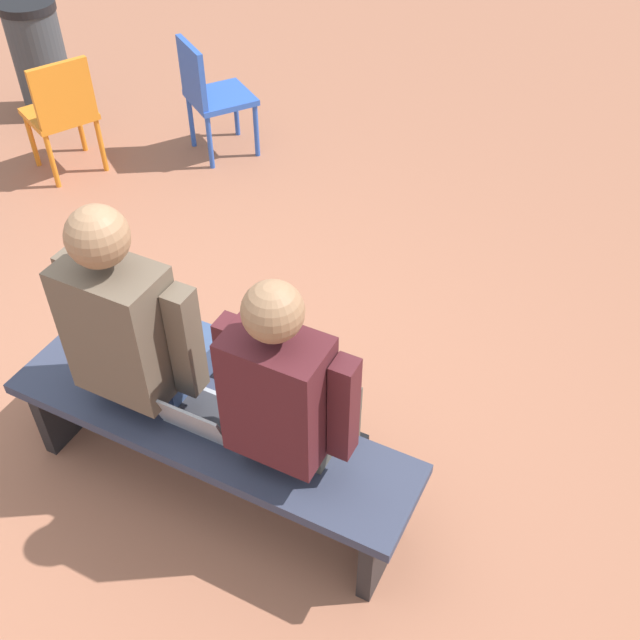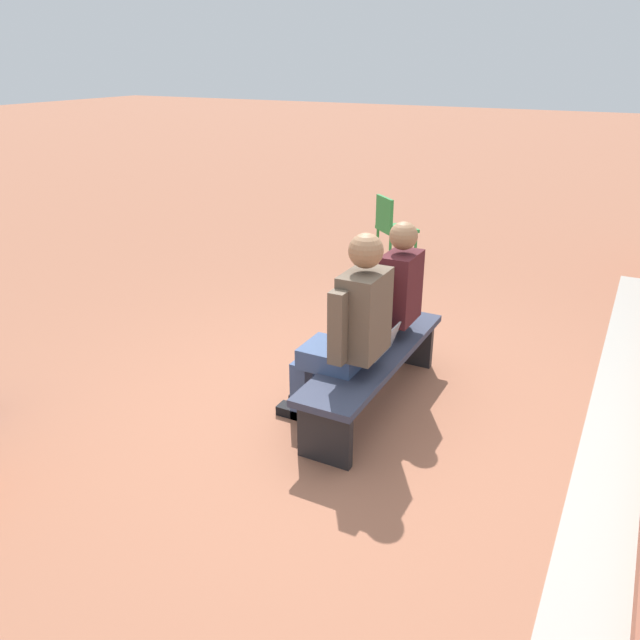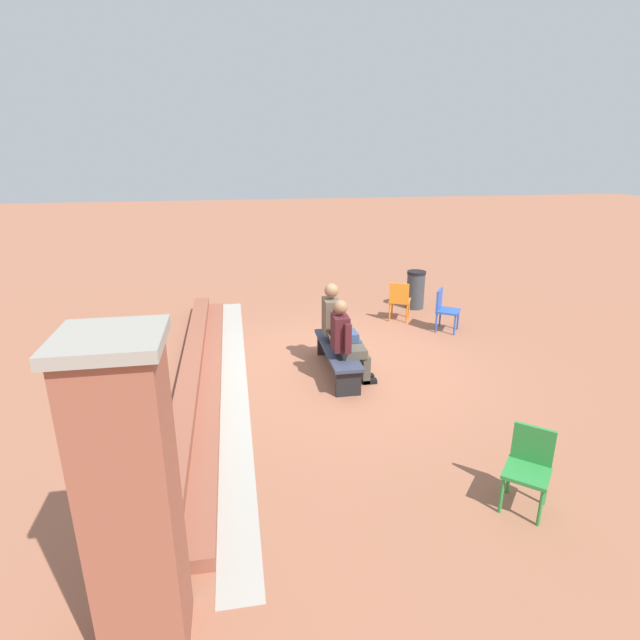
% 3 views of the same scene
% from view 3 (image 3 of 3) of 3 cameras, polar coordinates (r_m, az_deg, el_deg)
% --- Properties ---
extents(ground_plane, '(60.00, 60.00, 0.00)m').
position_cam_3_polar(ground_plane, '(8.45, 2.32, -5.15)').
color(ground_plane, '#9E6047').
extents(concrete_strip, '(8.34, 0.40, 0.01)m').
position_cam_3_polar(concrete_strip, '(8.01, -9.79, -6.83)').
color(concrete_strip, '#A8A399').
rests_on(concrete_strip, ground).
extents(brick_steps, '(7.54, 0.60, 0.30)m').
position_cam_3_polar(brick_steps, '(7.98, -13.81, -6.24)').
color(brick_steps, '#93513D').
rests_on(brick_steps, ground).
extents(brick_pillar_left_of_steps, '(0.64, 0.64, 2.42)m').
position_cam_3_polar(brick_pillar_left_of_steps, '(3.74, -20.63, -18.92)').
color(brick_pillar_left_of_steps, '#93513D').
rests_on(brick_pillar_left_of_steps, ground).
extents(bench, '(1.80, 0.44, 0.45)m').
position_cam_3_polar(bench, '(8.02, 1.99, -3.77)').
color(bench, '#33384C').
rests_on(bench, ground).
extents(person_student, '(0.54, 0.69, 1.34)m').
position_cam_3_polar(person_student, '(7.56, 3.10, -2.25)').
color(person_student, '#4C473D').
rests_on(person_student, ground).
extents(person_adult, '(0.59, 0.74, 1.42)m').
position_cam_3_polar(person_adult, '(8.18, 2.06, -0.34)').
color(person_adult, '#384C75').
rests_on(person_adult, ground).
extents(laptop, '(0.32, 0.29, 0.21)m').
position_cam_3_polar(laptop, '(7.97, 1.91, -2.78)').
color(laptop, '#9EA0A5').
rests_on(laptop, bench).
extents(plastic_chair_far_right, '(0.59, 0.59, 0.84)m').
position_cam_3_polar(plastic_chair_far_right, '(5.57, 22.78, -14.88)').
color(plastic_chair_far_right, '#2D893D').
rests_on(plastic_chair_far_right, ground).
extents(plastic_chair_near_bench_right, '(0.56, 0.56, 0.84)m').
position_cam_3_polar(plastic_chair_near_bench_right, '(10.59, 9.08, 2.42)').
color(plastic_chair_near_bench_right, orange).
rests_on(plastic_chair_near_bench_right, ground).
extents(plastic_chair_foreground, '(0.58, 0.58, 0.84)m').
position_cam_3_polar(plastic_chair_foreground, '(10.18, 14.03, 1.40)').
color(plastic_chair_foreground, '#2D56B7').
rests_on(plastic_chair_foreground, ground).
extents(litter_bin, '(0.42, 0.42, 0.86)m').
position_cam_3_polar(litter_bin, '(11.54, 10.86, 3.43)').
color(litter_bin, '#383D42').
rests_on(litter_bin, ground).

